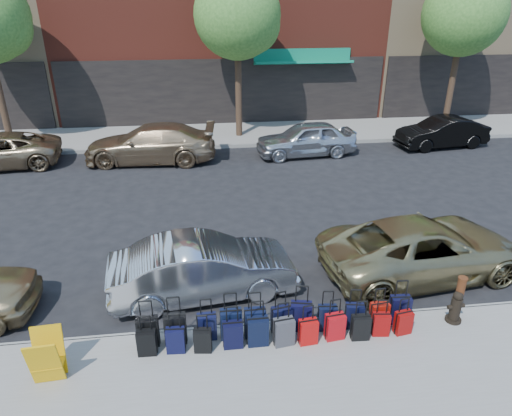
{
  "coord_description": "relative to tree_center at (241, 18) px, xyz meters",
  "views": [
    {
      "loc": [
        -1.38,
        -11.93,
        6.29
      ],
      "look_at": [
        -0.07,
        -1.5,
        1.38
      ],
      "focal_mm": 32.0,
      "sensor_mm": 36.0,
      "label": 1
    }
  ],
  "objects": [
    {
      "name": "ground",
      "position": [
        -0.64,
        -9.5,
        -5.41
      ],
      "size": [
        120.0,
        120.0,
        0.0
      ],
      "primitive_type": "plane",
      "color": "black",
      "rests_on": "ground"
    },
    {
      "name": "sidewalk_near",
      "position": [
        -0.64,
        -16.0,
        -5.34
      ],
      "size": [
        60.0,
        4.0,
        0.15
      ],
      "primitive_type": "cube",
      "color": "gray",
      "rests_on": "ground"
    },
    {
      "name": "sidewalk_far",
      "position": [
        -0.64,
        0.5,
        -5.34
      ],
      "size": [
        60.0,
        4.0,
        0.15
      ],
      "primitive_type": "cube",
      "color": "gray",
      "rests_on": "ground"
    },
    {
      "name": "curb_near",
      "position": [
        -0.64,
        -13.98,
        -5.34
      ],
      "size": [
        60.0,
        0.08,
        0.15
      ],
      "primitive_type": "cube",
      "color": "gray",
      "rests_on": "ground"
    },
    {
      "name": "curb_far",
      "position": [
        -0.64,
        -1.52,
        -5.34
      ],
      "size": [
        60.0,
        0.08,
        0.15
      ],
      "primitive_type": "cube",
      "color": "gray",
      "rests_on": "ground"
    },
    {
      "name": "tree_center",
      "position": [
        0.0,
        0.0,
        0.0
      ],
      "size": [
        3.8,
        3.8,
        7.27
      ],
      "color": "black",
      "rests_on": "sidewalk_far"
    },
    {
      "name": "tree_right",
      "position": [
        10.5,
        0.0,
        0.0
      ],
      "size": [
        3.8,
        3.8,
        7.27
      ],
      "color": "black",
      "rests_on": "sidewalk_far"
    },
    {
      "name": "suitcase_front_0",
      "position": [
        -3.21,
        -14.33,
        -4.95
      ],
      "size": [
        0.41,
        0.23,
        0.98
      ],
      "rotation": [
        0.0,
        0.0,
        0.03
      ],
      "color": "black",
      "rests_on": "sidewalk_near"
    },
    {
      "name": "suitcase_front_1",
      "position": [
        -2.7,
        -14.31,
        -4.95
      ],
      "size": [
        0.42,
        0.23,
        1.01
      ],
      "rotation": [
        0.0,
        0.0,
        0.01
      ],
      "color": "black",
      "rests_on": "sidewalk_near"
    },
    {
      "name": "suitcase_front_2",
      "position": [
        -2.09,
        -14.29,
        -4.98
      ],
      "size": [
        0.37,
        0.21,
        0.89
      ],
      "rotation": [
        0.0,
        0.0,
        0.02
      ],
      "color": "black",
      "rests_on": "sidewalk_near"
    },
    {
      "name": "suitcase_front_3",
      "position": [
        -1.62,
        -14.31,
        -4.95
      ],
      "size": [
        0.42,
        0.23,
        1.01
      ],
      "rotation": [
        0.0,
        0.0,
        0.01
      ],
      "color": "black",
      "rests_on": "sidewalk_near"
    },
    {
      "name": "suitcase_front_4",
      "position": [
        -1.15,
        -14.33,
        -4.95
      ],
      "size": [
        0.41,
        0.23,
        0.99
      ],
      "rotation": [
        0.0,
        0.0,
        0.0
      ],
      "color": "black",
      "rests_on": "sidewalk_near"
    },
    {
      "name": "suitcase_front_5",
      "position": [
        -0.62,
        -14.27,
        -4.98
      ],
      "size": [
        0.41,
        0.27,
        0.91
      ],
      "rotation": [
        0.0,
        0.0,
        0.19
      ],
      "color": "black",
      "rests_on": "sidewalk_near"
    },
    {
      "name": "suitcase_front_6",
      "position": [
        -0.21,
        -14.25,
        -4.95
      ],
      "size": [
        0.46,
        0.31,
        1.01
      ],
      "rotation": [
        0.0,
        0.0,
        -0.21
      ],
      "color": "black",
      "rests_on": "sidewalk_near"
    },
    {
      "name": "suitcase_front_7",
      "position": [
        0.32,
        -14.31,
        -4.99
      ],
      "size": [
        0.38,
        0.24,
        0.88
      ],
      "rotation": [
        0.0,
        0.0,
        -0.11
      ],
      "color": "black",
      "rests_on": "sidewalk_near"
    },
    {
      "name": "suitcase_front_8",
      "position": [
        0.87,
        -14.33,
        -4.99
      ],
      "size": [
        0.39,
        0.26,
        0.88
      ],
      "rotation": [
        0.0,
        0.0,
        -0.18
      ],
      "color": "black",
      "rests_on": "sidewalk_near"
    },
    {
      "name": "suitcase_front_9",
      "position": [
        1.39,
        -14.35,
        -4.99
      ],
      "size": [
        0.38,
        0.23,
        0.88
      ],
      "rotation": [
        0.0,
        0.0,
        0.1
      ],
      "color": "#951209",
      "rests_on": "sidewalk_near"
    },
    {
      "name": "suitcase_front_10",
      "position": [
        1.85,
        -14.28,
        -4.96
      ],
      "size": [
        0.42,
        0.24,
        0.97
      ],
      "rotation": [
        0.0,
        0.0,
        -0.06
      ],
      "color": "black",
      "rests_on": "sidewalk_near"
    },
    {
      "name": "suitcase_back_0",
      "position": [
        -3.22,
        -14.58,
        -5.0
      ],
      "size": [
        0.36,
        0.22,
        0.84
      ],
      "rotation": [
        0.0,
        0.0,
        -0.03
      ],
      "color": "black",
      "rests_on": "sidewalk_near"
    },
    {
      "name": "suitcase_back_1",
      "position": [
        -2.69,
        -14.58,
        -5.0
      ],
      "size": [
        0.36,
        0.22,
        0.83
      ],
      "rotation": [
        0.0,
        0.0,
        -0.06
      ],
      "color": "black",
      "rests_on": "sidewalk_near"
    },
    {
      "name": "suitcase_back_2",
      "position": [
        -2.18,
        -14.64,
        -5.02
      ],
      "size": [
        0.35,
        0.23,
        0.79
      ],
      "rotation": [
        0.0,
        0.0,
        -0.12
      ],
      "color": "black",
      "rests_on": "sidewalk_near"
    },
    {
      "name": "suitcase_back_3",
      "position": [
        -1.6,
        -14.59,
        -4.98
      ],
      "size": [
        0.37,
        0.22,
        0.89
      ],
      "rotation": [
        0.0,
        0.0,
        0.0
      ],
      "color": "black",
      "rests_on": "sidewalk_near"
    },
    {
      "name": "suitcase_back_4",
      "position": [
        -1.12,
        -14.57,
        -4.96
      ],
      "size": [
        0.4,
        0.24,
        0.96
      ],
      "rotation": [
        0.0,
        0.0,
        0.01
      ],
      "color": "black",
      "rests_on": "sidewalk_near"
    },
    {
      "name": "suitcase_back_5",
      "position": [
        -0.63,
        -14.64,
        -4.98
      ],
      "size": [
        0.41,
        0.28,
        0.92
      ],
      "rotation": [
        0.0,
        0.0,
        0.14
      ],
      "color": "#38383D",
      "rests_on": "sidewalk_near"
    },
    {
      "name": "suitcase_back_6",
      "position": [
        -0.16,
        -14.66,
        -5.0
      ],
      "size": [
        0.37,
        0.24,
        0.84
      ],
      "rotation": [
        0.0,
        0.0,
        0.1
      ],
      "color": "#B30C0B",
      "rests_on": "sidewalk_near"
    },
    {
      "name": "suitcase_back_7",
      "position": [
        0.39,
        -14.6,
        -4.99
      ],
      "size": [
        0.39,
        0.26,
        0.88
      ],
      "rotation": [
        0.0,
        0.0,
        0.12
      ],
      "color": "#AA0B11",
      "rests_on": "sidewalk_near"
    },
    {
      "name": "suitcase_back_8",
      "position": [
        0.89,
        -14.67,
        -5.0
      ],
      "size": [
        0.36,
        0.22,
        0.84
      ],
      "rotation": [
        0.0,
        0.0,
        -0.04
      ],
      "color": "black",
      "rests_on": "sidewalk_near"
    },
    {
      "name": "suitcase_back_9",
      "position": [
        1.33,
        -14.6,
        -5.02
      ],
      "size": [
        0.35,
        0.23,
        0.79
      ],
      "rotation": [
        0.0,
        0.0,
        -0.12
      ],
      "color": "maroon",
      "rests_on": "sidewalk_near"
    },
    {
      "name": "suitcase_back_10",
      "position": [
        1.79,
        -14.62,
        -5.01
      ],
      "size": [
        0.36,
        0.25,
        0.79
      ],
      "rotation": [
        0.0,
        0.0,
        0.17
      ],
      "color": "maroon",
      "rests_on": "sidewalk_near"
    },
    {
      "name": "fire_hydrant",
      "position": [
        3.0,
        -14.4,
        -4.93
      ],
      "size": [
        0.37,
        0.33,
        0.73
      ],
      "rotation": [
        0.0,
        0.0,
        0.07
      ],
      "color": "black",
      "rests_on": "sidewalk_near"
    },
    {
      "name": "bollard",
      "position": [
        3.05,
        -14.35,
        -4.73
      ],
      "size": [
        0.19,
        0.19,
        1.03
      ],
      "color": "#38190C",
      "rests_on": "sidewalk_near"
    },
    {
      "name": "display_rack",
      "position": [
        -4.86,
        -14.99,
        -4.8
      ],
      "size": [
        0.56,
        0.61,
        0.94
      ],
      "rotation": [
        0.0,
        0.0,
        0.07
      ],
      "color": "#D99F0C",
      "rests_on": "sidewalk_near"
    },
    {
      "name": "car_near_1",
      "position": [
        -2.11,
        -12.59,
        -4.72
      ],
      "size": [
        4.35,
        1.98,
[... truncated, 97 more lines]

